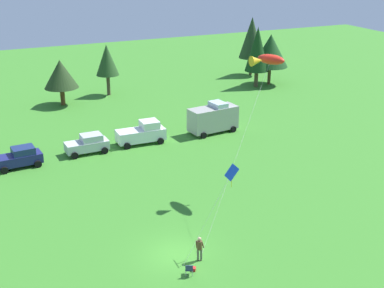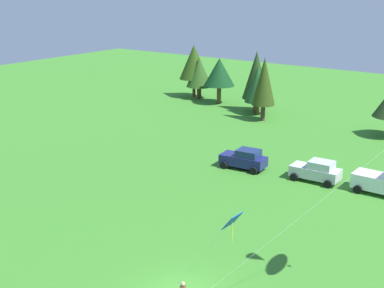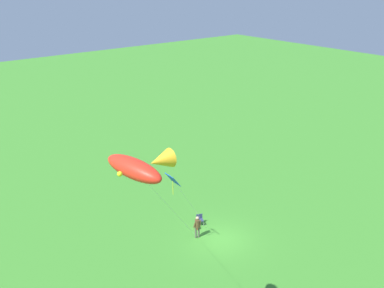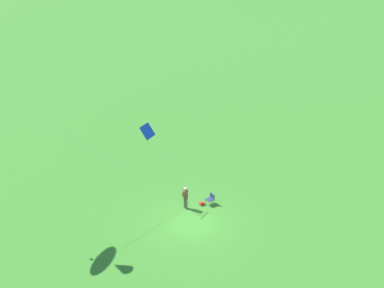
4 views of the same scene
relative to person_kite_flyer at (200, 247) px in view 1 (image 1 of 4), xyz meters
The scene contains 11 objects.
ground_plane 2.03m from the person_kite_flyer, 131.86° to the left, with size 160.00×160.00×0.00m, color #387F27.
person_kite_flyer is the anchor object (origin of this frame).
folding_chair 1.92m from the person_kite_flyer, 135.62° to the right, with size 0.64×0.64×0.82m.
backpack_on_grass 1.53m from the person_kite_flyer, 131.94° to the right, with size 0.32×0.22×0.22m, color red.
car_navy_hatch 22.77m from the person_kite_flyer, 112.40° to the left, with size 4.33×2.50×1.89m.
car_silver_compact 22.00m from the person_kite_flyer, 95.27° to the left, with size 4.26×2.33×1.89m.
truck_white_pickup 22.65m from the person_kite_flyer, 80.29° to the left, with size 5.03×2.46×2.34m.
van_motorhome_grey 25.39m from the person_kite_flyer, 61.66° to the left, with size 5.63×3.15×3.34m.
treeline_distant 41.19m from the person_kite_flyer, 91.92° to the left, with size 64.51×11.03×8.99m.
kite_large_fish 15.90m from the person_kite_flyer, 39.75° to the left, with size 10.71×9.44×11.57m.
kite_diamond_blue 5.20m from the person_kite_flyer, 12.32° to the left, with size 4.28×1.41×6.08m.
Camera 1 is at (-11.71, -28.74, 19.81)m, focal length 50.00 mm.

